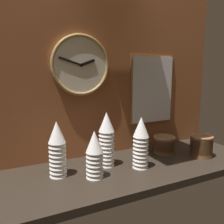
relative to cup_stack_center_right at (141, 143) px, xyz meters
The scene contains 10 objects.
ground_plane 0.18m from the cup_stack_center_right, 132.84° to the left, with size 1.60×0.56×0.04m, color black.
wall_tiled_back 0.50m from the cup_stack_center_right, 98.29° to the left, with size 1.60×0.03×1.05m.
cup_stack_center_right is the anchor object (origin of this frame).
cup_stack_center 0.19m from the cup_stack_center_right, 145.57° to the left, with size 0.09×0.09×0.31m.
cup_stack_center_left 0.28m from the cup_stack_center_right, behind, with size 0.09×0.09×0.24m.
cup_stack_left 0.45m from the cup_stack_center_right, 167.71° to the left, with size 0.09×0.09×0.29m.
bowl_stack_far_right 0.45m from the cup_stack_center_right, ahead, with size 0.14×0.14×0.14m.
bowl_stack_right 0.31m from the cup_stack_center_right, 26.09° to the left, with size 0.14×0.14×0.11m.
wall_clock 0.56m from the cup_stack_center_right, 130.15° to the left, with size 0.36×0.03×0.36m.
menu_board 0.48m from the cup_stack_center_right, 46.33° to the left, with size 0.34×0.01×0.47m.
Camera 1 is at (-0.65, -1.10, 0.54)m, focal length 38.00 mm.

